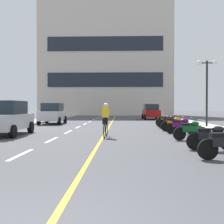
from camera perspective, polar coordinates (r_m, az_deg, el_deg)
name	(u,v)px	position (r m, az deg, el deg)	size (l,w,h in m)	color
ground_plane	(107,125)	(23.92, -0.95, -2.54)	(140.00, 140.00, 0.00)	#47474C
curb_left	(33,122)	(28.15, -15.46, -1.91)	(2.40, 72.00, 0.12)	#B7B2A8
curb_right	(185,122)	(27.55, 14.50, -1.97)	(2.40, 72.00, 0.12)	#B7B2A8
lane_dash_1	(21,154)	(9.51, -17.75, -8.10)	(0.14, 2.20, 0.01)	silver
lane_dash_2	(52,140)	(13.31, -11.95, -5.45)	(0.14, 2.20, 0.01)	silver
lane_dash_3	(68,132)	(17.20, -8.77, -3.96)	(0.14, 2.20, 0.01)	silver
lane_dash_4	(78,127)	(21.13, -6.78, -3.02)	(0.14, 2.20, 0.01)	silver
lane_dash_5	(85,124)	(25.09, -5.42, -2.37)	(0.14, 2.20, 0.01)	silver
lane_dash_6	(90,121)	(29.05, -4.42, -1.90)	(0.14, 2.20, 0.01)	silver
lane_dash_7	(94,120)	(33.03, -3.67, -1.54)	(0.14, 2.20, 0.01)	silver
lane_dash_8	(97,118)	(37.01, -3.08, -1.26)	(0.14, 2.20, 0.01)	silver
lane_dash_9	(99,117)	(40.99, -2.60, -1.03)	(0.14, 2.20, 0.01)	silver
lane_dash_10	(101,116)	(44.98, -2.21, -0.84)	(0.14, 2.20, 0.01)	silver
lane_dash_11	(103,115)	(48.97, -1.88, -0.69)	(0.14, 2.20, 0.01)	silver
centre_line_yellow	(111,123)	(26.90, -0.11, -2.13)	(0.12, 66.00, 0.01)	gold
office_building	(106,59)	(52.27, -1.19, 10.50)	(23.13, 7.43, 20.13)	beige
street_lamp_mid	(207,78)	(21.44, 18.47, 6.57)	(1.46, 0.36, 4.68)	black
parked_car_near	(7,118)	(16.06, -20.35, -1.11)	(1.95, 4.21, 1.82)	black
parked_car_mid	(53,113)	(25.52, -11.81, -0.28)	(1.98, 4.23, 1.82)	black
parked_car_far	(151,112)	(33.96, 7.81, 0.06)	(1.99, 4.24, 1.82)	black
motorcycle_2	(212,137)	(10.36, 19.40, -4.74)	(1.69, 0.60, 0.92)	black
motorcycle_3	(191,130)	(13.33, 15.51, -3.43)	(1.66, 0.72, 0.92)	black
motorcycle_4	(181,125)	(16.15, 13.67, -2.64)	(1.66, 0.75, 0.92)	black
motorcycle_5	(174,123)	(18.00, 12.38, -2.26)	(1.70, 0.60, 0.92)	black
motorcycle_6	(170,122)	(20.07, 11.55, -1.91)	(1.70, 0.60, 0.92)	black
motorcycle_7	(167,120)	(21.96, 10.93, -1.65)	(1.70, 0.60, 0.92)	black
cyclist_rider	(106,119)	(14.06, -1.30, -1.47)	(0.42, 1.77, 1.71)	black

